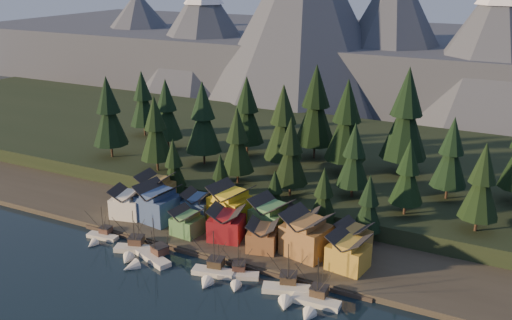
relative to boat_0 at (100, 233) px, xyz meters
The scene contains 46 objects.
ground 33.79m from the boat_0, 19.19° to the right, with size 500.00×500.00×0.00m, color black.
shore_strip 43.04m from the boat_0, 42.22° to the left, with size 400.00×50.00×1.50m, color #352F26.
hillside 85.11m from the boat_0, 68.01° to the left, with size 420.00×100.00×6.00m, color black.
dock 32.35m from the boat_0, ahead, with size 80.00×4.00×1.00m, color #40352E.
mountain_ridge 205.81m from the boat_0, 82.22° to the left, with size 560.00×190.00×90.00m.
boat_0 is the anchor object (origin of this frame).
boat_1 12.44m from the boat_0, ahead, with size 10.57×11.12×12.10m.
boat_2 18.78m from the boat_0, 11.69° to the right, with size 12.11×12.50×12.29m.
boat_3 35.87m from the boat_0, ahead, with size 10.62×11.20×12.13m.
boat_4 41.73m from the boat_0, ahead, with size 10.19×10.51×10.33m.
boat_5 54.33m from the boat_0, ahead, with size 11.85×12.33×12.65m.
boat_6 61.46m from the boat_0, ahead, with size 10.85×11.74×12.04m.
house_front_0 13.28m from the boat_0, 93.11° to the left, with size 9.84×9.50×8.32m.
house_front_1 17.45m from the boat_0, 59.61° to the left, with size 11.29×10.95×10.28m.
house_front_2 23.13m from the boat_0, 28.41° to the left, with size 7.65×7.70×6.85m.
house_front_3 33.57m from the boat_0, 23.18° to the left, with size 9.88×9.58×8.56m.
house_front_4 43.36m from the boat_0, 16.37° to the left, with size 8.66×9.08×7.26m.
house_front_5 54.22m from the boat_0, 15.78° to the left, with size 12.08×11.36×10.83m.
house_front_6 64.59m from the boat_0, 11.44° to the left, with size 9.54×9.14×8.52m.
house_back_0 22.44m from the boat_0, 84.26° to the left, with size 9.71×9.37×9.91m.
house_back_1 26.80m from the boat_0, 48.55° to the left, with size 7.95×8.03×8.08m.
house_back_2 35.18m from the boat_0, 38.68° to the left, with size 11.81×11.15×10.83m.
house_back_3 45.05m from the boat_0, 27.69° to the left, with size 11.34×10.57×9.75m.
house_back_4 52.74m from the boat_0, 23.03° to the left, with size 9.27×9.01×8.75m.
house_back_5 65.28m from the boat_0, 17.75° to the left, with size 8.66×8.73×8.18m.
tree_hill_0 54.40m from the boat_0, 126.37° to the left, with size 11.98×11.98×27.90m.
tree_hill_1 62.38m from the boat_0, 107.67° to the left, with size 10.85×10.85×25.28m.
tree_hill_2 41.65m from the boat_0, 102.43° to the left, with size 10.47×10.47×24.39m.
tree_hill_3 52.63m from the boat_0, 87.82° to the left, with size 11.93×11.93×27.78m.
tree_hill_4 67.44m from the boat_0, 81.22° to the left, with size 11.77×11.77×27.41m.
tree_hill_5 46.86m from the boat_0, 62.95° to the left, with size 10.04×10.04×23.39m.
tree_hill_6 63.77m from the boat_0, 62.67° to the left, with size 12.11×12.11×28.21m.
tree_hill_7 55.50m from the boat_0, 44.27° to the left, with size 9.96×9.96×23.21m.
tree_hill_8 79.01m from the boat_0, 53.02° to the left, with size 12.97×12.97×30.22m.
tree_hill_9 71.34m from the boat_0, 39.19° to the left, with size 9.38×9.38×21.84m.
tree_hill_10 95.34m from the boat_0, 48.08° to the left, with size 14.53×14.53×33.86m.
tree_hill_11 81.46m from the boat_0, 29.11° to the left, with size 8.91×8.91×20.75m.
tree_hill_12 96.81m from the boat_0, 35.19° to the left, with size 10.19×10.19×23.74m.
tree_hill_13 96.76m from the boat_0, 22.79° to the left, with size 9.84×9.84×22.93m.
tree_hill_15 80.70m from the boat_0, 65.80° to the left, with size 13.73×13.73×31.99m.
tree_hill_16 78.11m from the boat_0, 118.37° to the left, with size 10.74×10.74×25.02m.
tree_shore_0 30.82m from the boat_0, 82.38° to the left, with size 8.08×8.08×18.82m.
tree_shore_1 36.16m from the boat_0, 55.51° to the left, with size 7.18×7.18×16.72m.
tree_shore_2 47.48m from the boat_0, 38.10° to the left, with size 6.33×6.33×14.75m.
tree_shore_3 59.25m from the boat_0, 29.61° to the left, with size 7.61×7.61×17.72m.
tree_shore_4 69.82m from the boat_0, 24.70° to the left, with size 7.61×7.61×17.73m.
Camera 1 is at (65.37, -90.12, 68.62)m, focal length 40.00 mm.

